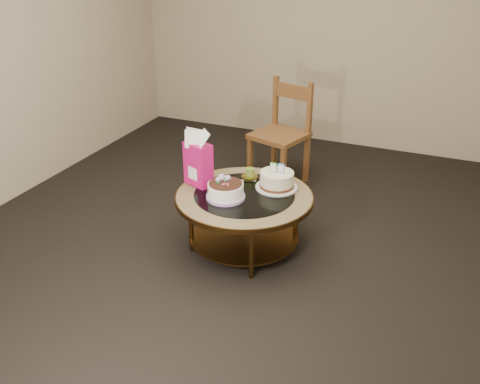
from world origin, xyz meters
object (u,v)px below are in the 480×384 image
at_px(coffee_table, 244,204).
at_px(cream_cake, 277,180).
at_px(dining_chair, 282,133).
at_px(decorated_cake, 226,191).
at_px(gift_bag, 198,158).

relative_size(coffee_table, cream_cake, 3.24).
bearing_deg(dining_chair, decorated_cake, -71.59).
bearing_deg(cream_cake, decorated_cake, -139.65).
distance_m(decorated_cake, dining_chair, 1.36).
height_order(coffee_table, decorated_cake, decorated_cake).
height_order(coffee_table, cream_cake, cream_cake).
xyz_separation_m(coffee_table, decorated_cake, (-0.10, -0.11, 0.13)).
relative_size(cream_cake, dining_chair, 0.32).
bearing_deg(dining_chair, gift_bag, -84.45).
distance_m(cream_cake, gift_bag, 0.61).
relative_size(decorated_cake, gift_bag, 0.66).
xyz_separation_m(decorated_cake, dining_chair, (-0.04, 1.36, -0.02)).
xyz_separation_m(coffee_table, dining_chair, (-0.14, 1.25, 0.11)).
distance_m(coffee_table, dining_chair, 1.26).
bearing_deg(decorated_cake, gift_bag, 154.89).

